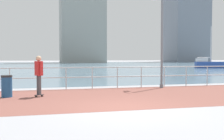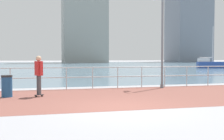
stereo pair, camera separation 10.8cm
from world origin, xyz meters
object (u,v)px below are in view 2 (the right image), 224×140
(skateboarder, at_px, (39,72))
(lamppost, at_px, (160,30))
(sailboat_white, at_px, (211,64))
(trash_bin, at_px, (7,86))

(skateboarder, bearing_deg, lamppost, 18.05)
(skateboarder, bearing_deg, sailboat_white, 45.90)
(skateboarder, xyz_separation_m, trash_bin, (-1.32, 0.22, -0.58))
(trash_bin, height_order, sailboat_white, sailboat_white)
(lamppost, bearing_deg, sailboat_white, 51.67)
(skateboarder, xyz_separation_m, sailboat_white, (26.00, 26.83, -0.42))
(skateboarder, bearing_deg, trash_bin, 170.43)
(trash_bin, bearing_deg, lamppost, 13.62)
(lamppost, xyz_separation_m, skateboarder, (-6.46, -2.10, -2.15))
(lamppost, height_order, trash_bin, lamppost)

